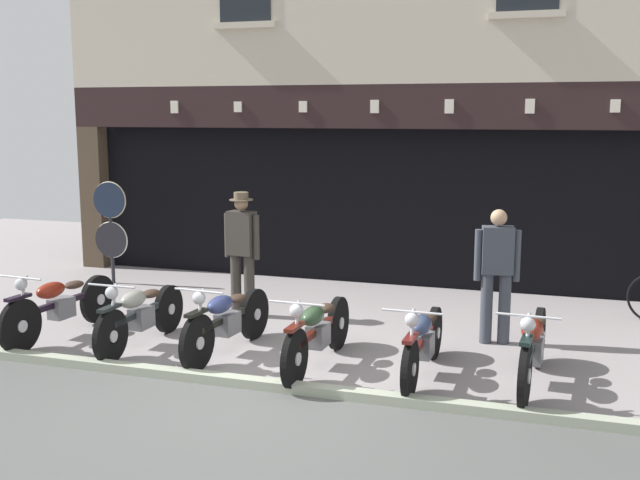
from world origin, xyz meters
name	(u,v)px	position (x,y,z in m)	size (l,w,h in m)	color
ground	(217,431)	(0.00, -0.98, -0.04)	(23.19, 22.00, 0.18)	gray
shop_facade	(400,170)	(0.00, 6.98, 1.80)	(11.49, 4.42, 6.83)	black
motorcycle_far_left	(60,305)	(-3.14, 1.01, 0.43)	(0.62, 2.10, 0.92)	black
motorcycle_left	(140,314)	(-1.95, 0.96, 0.42)	(0.62, 1.94, 0.91)	black
motorcycle_center_left	(227,320)	(-0.82, 1.02, 0.43)	(0.62, 1.99, 0.92)	black
motorcycle_center	(317,331)	(0.36, 0.89, 0.43)	(0.62, 2.10, 0.92)	black
motorcycle_center_right	(423,341)	(1.55, 0.94, 0.41)	(0.62, 1.97, 0.90)	black
motorcycle_right	(533,346)	(2.70, 1.01, 0.44)	(0.62, 2.06, 0.93)	black
salesman_left	(242,248)	(-1.34, 2.71, 0.98)	(0.56, 0.33, 1.76)	#38332D
shopkeeper_center	(497,270)	(2.19, 2.46, 0.94)	(0.55, 0.29, 1.69)	#3D424C
tyre_sign_pole	(111,221)	(-4.27, 3.95, 1.06)	(0.62, 0.06, 1.73)	#232328
advert_board_near	(498,172)	(1.92, 5.40, 1.92)	(0.82, 0.03, 1.02)	beige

